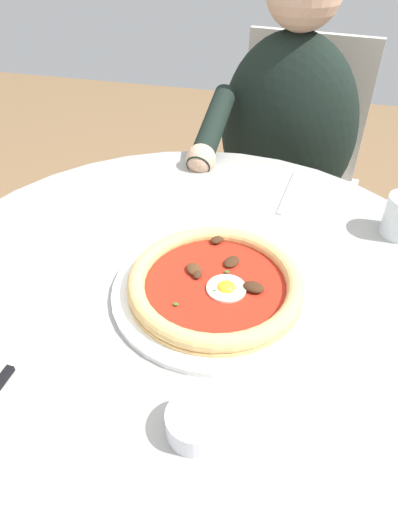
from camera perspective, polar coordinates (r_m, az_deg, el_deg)
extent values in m
cube|color=brown|center=(1.34, -0.68, -27.01)|extent=(6.00, 6.00, 0.02)
cylinder|color=#999993|center=(0.75, -1.10, -3.91)|extent=(0.95, 0.95, 0.03)
cylinder|color=gray|center=(1.02, -0.85, -18.57)|extent=(0.11, 0.11, 0.67)
cylinder|color=gray|center=(1.32, -0.69, -26.65)|extent=(0.46, 0.46, 0.02)
cylinder|color=white|center=(0.71, 2.06, -4.41)|extent=(0.33, 0.33, 0.01)
cylinder|color=#E0B26B|center=(0.71, 2.08, -3.93)|extent=(0.28, 0.28, 0.01)
torus|color=#E0B26B|center=(0.70, 2.10, -3.29)|extent=(0.28, 0.28, 0.03)
cylinder|color=#A82314|center=(0.70, 2.09, -3.63)|extent=(0.26, 0.26, 0.00)
cylinder|color=white|center=(0.69, 3.51, -4.12)|extent=(0.06, 0.06, 0.00)
ellipsoid|color=yellow|center=(0.69, 3.52, -4.00)|extent=(0.03, 0.03, 0.02)
ellipsoid|color=#4C2D19|center=(0.72, -0.64, -1.70)|extent=(0.04, 0.04, 0.01)
ellipsoid|color=#3D2314|center=(0.71, -0.23, -2.32)|extent=(0.02, 0.02, 0.01)
ellipsoid|color=#3D2314|center=(0.74, 4.18, -0.73)|extent=(0.03, 0.04, 0.01)
ellipsoid|color=#3D2314|center=(0.69, 6.98, -3.95)|extent=(0.04, 0.03, 0.01)
ellipsoid|color=#3D2314|center=(0.78, 2.37, 2.11)|extent=(0.03, 0.03, 0.01)
ellipsoid|color=#2D6B28|center=(0.66, -3.02, -6.14)|extent=(0.01, 0.01, 0.00)
ellipsoid|color=#2D6B28|center=(0.68, 1.96, -4.48)|extent=(0.01, 0.01, 0.00)
ellipsoid|color=#2D6B28|center=(0.72, 3.55, -2.03)|extent=(0.01, 0.01, 0.00)
cube|color=silver|center=(0.69, -19.83, -9.23)|extent=(0.01, 0.13, 0.00)
cylinder|color=white|center=(0.55, -0.51, -20.50)|extent=(0.07, 0.07, 0.03)
cylinder|color=olive|center=(0.55, -0.52, -20.05)|extent=(0.06, 0.06, 0.01)
cube|color=#BCBCC1|center=(0.98, 11.30, 8.02)|extent=(0.03, 0.18, 0.00)
cube|color=#282833|center=(1.56, 8.95, -1.10)|extent=(0.37, 0.32, 0.45)
ellipsoid|color=black|center=(1.31, 11.11, 15.37)|extent=(0.40, 0.27, 0.52)
cylinder|color=black|center=(1.13, 1.76, 16.03)|extent=(0.07, 0.27, 0.14)
sphere|color=tan|center=(1.05, 0.23, 12.27)|extent=(0.07, 0.07, 0.07)
cube|color=beige|center=(1.47, 10.35, 6.95)|extent=(0.49, 0.49, 0.02)
cube|color=beige|center=(1.55, 13.31, 17.94)|extent=(0.39, 0.08, 0.44)
cylinder|color=#B7B2A8|center=(1.49, 0.16, -2.72)|extent=(0.02, 0.02, 0.45)
cylinder|color=#B7B2A8|center=(1.44, 15.03, -6.58)|extent=(0.02, 0.02, 0.45)
cylinder|color=#B7B2A8|center=(1.79, 4.92, 5.10)|extent=(0.02, 0.02, 0.45)
cylinder|color=#B7B2A8|center=(1.74, 17.33, 2.15)|extent=(0.02, 0.02, 0.45)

